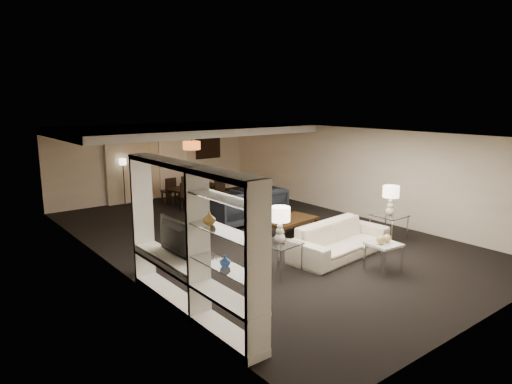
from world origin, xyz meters
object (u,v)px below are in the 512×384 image
object	(u,v)px
television	(170,238)
chair_nm	(206,195)
chair_nr	(223,192)
vase_blue	(225,261)
sofa	(340,240)
armchair_left	(228,210)
table_lamp_left	(280,225)
floor_lamp	(124,182)
chair_fl	(168,190)
chair_fm	(185,188)
dining_table	(195,196)
coffee_table	(289,228)
pendant_light	(192,145)
vase_amber	(209,218)
table_lamp_right	(390,201)
floor_speaker	(142,243)
armchair_right	(264,204)
chair_nl	(189,197)
side_table_right	(389,228)
marble_table	(383,257)
side_table_left	(280,259)
chair_fr	(201,186)

from	to	relation	value
television	chair_nm	xyz separation A→B (m)	(3.88, 5.14, -0.62)
chair_nr	vase_blue	bearing A→B (deg)	-120.14
sofa	armchair_left	distance (m)	3.36
table_lamp_left	floor_lamp	distance (m)	7.41
chair_fl	chair_fm	distance (m)	0.60
armchair_left	dining_table	size ratio (longest dim) A/B	0.61
television	coffee_table	bearing A→B (deg)	-71.10
armchair_left	floor_lamp	distance (m)	4.27
pendant_light	coffee_table	xyz separation A→B (m)	(0.24, -4.11, -1.68)
vase_amber	chair_fm	bearing A→B (deg)	63.05
vase_amber	armchair_left	bearing A→B (deg)	52.70
chair_fl	table_lamp_left	bearing A→B (deg)	79.87
vase_amber	coffee_table	bearing A→B (deg)	33.65
coffee_table	table_lamp_right	world-z (taller)	table_lamp_right
table_lamp_right	chair_nm	world-z (taller)	table_lamp_right
armchair_left	chair_fl	size ratio (longest dim) A/B	1.17
floor_speaker	vase_blue	bearing A→B (deg)	-83.26
armchair_right	chair_nl	size ratio (longest dim) A/B	1.17
coffee_table	dining_table	bearing A→B (deg)	89.18
side_table_right	dining_table	size ratio (longest dim) A/B	0.41
floor_speaker	chair_fl	xyz separation A→B (m)	(3.20, 5.10, -0.18)
marble_table	vase_amber	distance (m)	4.09
armchair_left	table_lamp_left	world-z (taller)	table_lamp_left
chair_nl	floor_lamp	distance (m)	2.32
pendant_light	table_lamp_left	bearing A→B (deg)	-104.39
side_table_right	chair_fm	size ratio (longest dim) A/B	0.79
coffee_table	table_lamp_right	bearing A→B (deg)	-43.26
armchair_left	vase_blue	xyz separation A→B (m)	(-3.25, -4.63, 0.69)
side_table_right	chair_fm	world-z (taller)	chair_fm
chair_nr	floor_lamp	bearing A→B (deg)	143.76
coffee_table	side_table_left	size ratio (longest dim) A/B	2.00
chair_fm	chair_fr	bearing A→B (deg)	-174.14
chair_nl	vase_blue	bearing A→B (deg)	-119.87
table_lamp_left	chair_nr	distance (m)	5.95
side_table_right	vase_blue	world-z (taller)	vase_blue
armchair_right	side_table_right	bearing A→B (deg)	108.72
chair_nm	dining_table	bearing A→B (deg)	94.49
side_table_right	chair_nm	bearing A→B (deg)	106.77
armchair_left	chair_fl	bearing A→B (deg)	-93.99
side_table_left	table_lamp_left	bearing A→B (deg)	0.00
side_table_right	dining_table	distance (m)	6.30
marble_table	side_table_left	bearing A→B (deg)	147.09
dining_table	floor_lamp	distance (m)	2.26
coffee_table	chair_fl	size ratio (longest dim) A/B	1.58
vase_blue	vase_amber	distance (m)	0.64
armchair_right	vase_blue	distance (m)	6.46
table_lamp_left	dining_table	world-z (taller)	table_lamp_left
side_table_right	television	size ratio (longest dim) A/B	0.65
sofa	vase_amber	xyz separation A→B (m)	(-3.85, -0.96, 1.30)
marble_table	chair_fr	xyz separation A→B (m)	(0.66, 7.83, 0.15)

